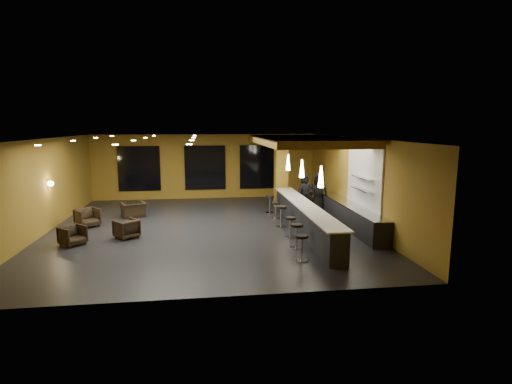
{
  "coord_description": "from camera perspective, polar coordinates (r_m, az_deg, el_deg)",
  "views": [
    {
      "loc": [
        -0.15,
        -15.4,
        4.01
      ],
      "look_at": [
        2.0,
        0.5,
        1.3
      ],
      "focal_mm": 28.0,
      "sensor_mm": 36.0,
      "label": 1
    }
  ],
  "objects": [
    {
      "name": "bar_stool_5",
      "position": [
        18.28,
        2.0,
        -1.42
      ],
      "size": [
        0.41,
        0.41,
        0.81
      ],
      "rotation": [
        0.0,
        0.0,
        -0.29
      ],
      "color": "silver",
      "rests_on": "floor"
    },
    {
      "name": "bar_stool_4",
      "position": [
        17.21,
        2.86,
        -2.33
      ],
      "size": [
        0.36,
        0.36,
        0.72
      ],
      "rotation": [
        0.0,
        0.0,
        0.08
      ],
      "color": "silver",
      "rests_on": "floor"
    },
    {
      "name": "wall_shelf_upper",
      "position": [
        15.53,
        14.99,
        2.01
      ],
      "size": [
        0.3,
        1.5,
        0.03
      ],
      "primitive_type": "cube",
      "color": "silver",
      "rests_on": "wall_right"
    },
    {
      "name": "armchair_b",
      "position": [
        15.05,
        -18.02,
        -5.01
      ],
      "size": [
        1.04,
        1.04,
        0.68
      ],
      "primitive_type": "imported",
      "rotation": [
        0.0,
        0.0,
        3.84
      ],
      "color": "black",
      "rests_on": "floor"
    },
    {
      "name": "column",
      "position": [
        19.51,
        3.59,
        2.91
      ],
      "size": [
        0.6,
        0.6,
        3.5
      ],
      "primitive_type": "cube",
      "color": "olive",
      "rests_on": "floor"
    },
    {
      "name": "prep_top",
      "position": [
        16.29,
        13.32,
        -1.73
      ],
      "size": [
        0.72,
        6.0,
        0.03
      ],
      "primitive_type": "cube",
      "color": "silver",
      "rests_on": "prep_counter"
    },
    {
      "name": "wall_shelf_lower",
      "position": [
        15.59,
        14.92,
        0.37
      ],
      "size": [
        0.3,
        1.5,
        0.03
      ],
      "primitive_type": "cube",
      "color": "silver",
      "rests_on": "wall_right"
    },
    {
      "name": "staff_b",
      "position": [
        18.46,
        6.99,
        -0.45
      ],
      "size": [
        0.96,
        0.85,
        1.64
      ],
      "primitive_type": "imported",
      "rotation": [
        0.0,
        0.0,
        -0.35
      ],
      "color": "black",
      "rests_on": "floor"
    },
    {
      "name": "window_center",
      "position": [
        21.96,
        -7.28,
        3.47
      ],
      "size": [
        2.2,
        0.06,
        2.4
      ],
      "primitive_type": "cube",
      "color": "black",
      "rests_on": "wall_back"
    },
    {
      "name": "tile_backsplash",
      "position": [
        15.77,
        15.17,
        1.93
      ],
      "size": [
        0.06,
        3.2,
        2.4
      ],
      "primitive_type": "cube",
      "color": "white",
      "rests_on": "wall_right"
    },
    {
      "name": "staff_c",
      "position": [
        18.45,
        8.86,
        -0.15
      ],
      "size": [
        1.0,
        0.76,
        1.85
      ],
      "primitive_type": "imported",
      "rotation": [
        0.0,
        0.0,
        -0.2
      ],
      "color": "black",
      "rests_on": "floor"
    },
    {
      "name": "bar_stool_3",
      "position": [
        15.77,
        3.62,
        -3.11
      ],
      "size": [
        0.43,
        0.43,
        0.86
      ],
      "rotation": [
        0.0,
        0.0,
        -0.04
      ],
      "color": "silver",
      "rests_on": "floor"
    },
    {
      "name": "bar_stool_1",
      "position": [
        13.2,
        5.79,
        -5.8
      ],
      "size": [
        0.41,
        0.41,
        0.81
      ],
      "rotation": [
        0.0,
        0.0,
        0.33
      ],
      "color": "silver",
      "rests_on": "floor"
    },
    {
      "name": "armchair_c",
      "position": [
        17.22,
        -22.94,
        -3.39
      ],
      "size": [
        1.12,
        1.13,
        0.74
      ],
      "primitive_type": "imported",
      "rotation": [
        0.0,
        0.0,
        0.67
      ],
      "color": "black",
      "rests_on": "floor"
    },
    {
      "name": "staff_a",
      "position": [
        17.75,
        7.12,
        -0.53
      ],
      "size": [
        0.76,
        0.61,
        1.83
      ],
      "primitive_type": "imported",
      "rotation": [
        0.0,
        0.0,
        -0.29
      ],
      "color": "black",
      "rests_on": "floor"
    },
    {
      "name": "pendant_0",
      "position": [
        13.07,
        9.26,
        2.17
      ],
      "size": [
        0.2,
        0.2,
        0.7
      ],
      "primitive_type": "cone",
      "color": "white",
      "rests_on": "wood_soffit"
    },
    {
      "name": "prep_counter",
      "position": [
        16.38,
        13.26,
        -3.29
      ],
      "size": [
        0.7,
        6.0,
        0.86
      ],
      "primitive_type": "cube",
      "color": "black",
      "rests_on": "floor"
    },
    {
      "name": "bar_top",
      "position": [
        15.19,
        6.95,
        -1.82
      ],
      "size": [
        0.78,
        8.1,
        0.05
      ],
      "primitive_type": "cube",
      "color": "silver",
      "rests_on": "bar_counter"
    },
    {
      "name": "wall_front",
      "position": [
        9.13,
        -6.56,
        -4.8
      ],
      "size": [
        12.0,
        0.1,
        3.5
      ],
      "primitive_type": "cube",
      "color": "olive",
      "rests_on": "floor"
    },
    {
      "name": "armchair_a",
      "position": [
        14.86,
        -24.73,
        -5.65
      ],
      "size": [
        1.01,
        1.01,
        0.66
      ],
      "primitive_type": "imported",
      "rotation": [
        0.0,
        0.0,
        0.84
      ],
      "color": "black",
      "rests_on": "floor"
    },
    {
      "name": "window_left",
      "position": [
        22.22,
        -16.35,
        3.23
      ],
      "size": [
        2.2,
        0.06,
        2.4
      ],
      "primitive_type": "cube",
      "color": "black",
      "rests_on": "wall_back"
    },
    {
      "name": "wall_sconce",
      "position": [
        17.05,
        -27.27,
        1.07
      ],
      "size": [
        0.22,
        0.22,
        0.22
      ],
      "primitive_type": "sphere",
      "color": "#FFE5B2",
      "rests_on": "wall_left"
    },
    {
      "name": "bar_stool_0",
      "position": [
        11.99,
        6.51,
        -7.45
      ],
      "size": [
        0.4,
        0.4,
        0.8
      ],
      "rotation": [
        0.0,
        0.0,
        0.24
      ],
      "color": "silver",
      "rests_on": "floor"
    },
    {
      "name": "ceiling",
      "position": [
        15.41,
        -7.21,
        7.8
      ],
      "size": [
        12.0,
        13.0,
        0.1
      ],
      "primitive_type": "cube",
      "color": "black"
    },
    {
      "name": "pendant_1",
      "position": [
        15.46,
        6.58,
        3.36
      ],
      "size": [
        0.2,
        0.2,
        0.7
      ],
      "primitive_type": "cone",
      "color": "white",
      "rests_on": "wood_soffit"
    },
    {
      "name": "wood_soffit",
      "position": [
        16.93,
        6.55,
        7.32
      ],
      "size": [
        3.6,
        8.0,
        0.28
      ],
      "primitive_type": "cube",
      "color": "olive",
      "rests_on": "ceiling"
    },
    {
      "name": "window_right",
      "position": [
        22.19,
        0.51,
        3.61
      ],
      "size": [
        2.2,
        0.06,
        2.4
      ],
      "primitive_type": "cube",
      "color": "black",
      "rests_on": "wall_back"
    },
    {
      "name": "wall_left",
      "position": [
        16.65,
        -28.37,
        0.63
      ],
      "size": [
        0.1,
        13.0,
        3.5
      ],
      "primitive_type": "cube",
      "color": "olive",
      "rests_on": "floor"
    },
    {
      "name": "bar_stool_2",
      "position": [
        14.39,
        4.95,
        -4.64
      ],
      "size": [
        0.38,
        0.38,
        0.75
      ],
      "rotation": [
        0.0,
        0.0,
        -0.32
      ],
      "color": "silver",
      "rests_on": "floor"
    },
    {
      "name": "pendant_2",
      "position": [
        17.89,
        4.61,
        4.23
      ],
      "size": [
        0.2,
        0.2,
        0.7
      ],
      "primitive_type": "cone",
      "color": "white",
      "rests_on": "wood_soffit"
    },
    {
      "name": "floor",
      "position": [
        15.93,
        -6.94,
        -5.25
      ],
      "size": [
        12.0,
        13.0,
        0.1
      ],
      "primitive_type": "cube",
      "color": "black",
      "rests_on": "ground"
    },
    {
      "name": "wall_back",
      "position": [
        22.07,
        -7.28,
        3.63
      ],
      "size": [
        12.0,
        0.1,
        3.5
      ],
      "primitive_type": "cube",
      "color": "olive",
      "rests_on": "floor"
    },
    {
      "name": "armchair_d",
      "position": [
        18.37,
        -17.09,
        -2.42
      ],
      "size": [
        1.24,
        1.17,
        0.64
      ],
      "primitive_type": "imported",
      "rotation": [
        0.0,
        0.0,
        3.51
      ],
      "color": "black",
      "rests_on": "floor"
    },
    {
      "name": "bar_counter",
      "position": [
        15.3,
        6.91,
        -3.75
      ],
      "size": [
        0.6,
        8.0,
        1.0
      ],
      "primitive_type": "cube",
      "color": "black",
      "rests_on": "floor"
    },
    {
      "name": "wall_right",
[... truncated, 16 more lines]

